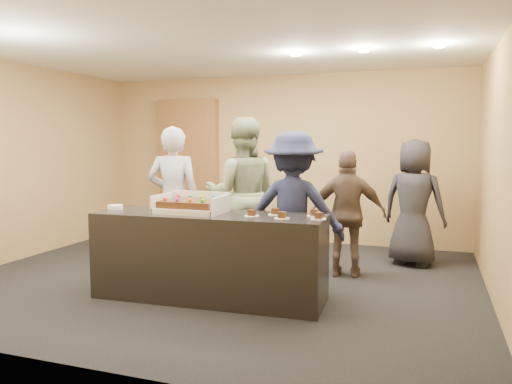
# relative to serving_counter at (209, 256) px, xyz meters

# --- Properties ---
(room) EXTENTS (6.04, 6.00, 2.70)m
(room) POSITION_rel_serving_counter_xyz_m (-0.21, 0.73, 0.90)
(room) COLOR black
(room) RESTS_ON ground
(serving_counter) EXTENTS (2.43, 0.82, 0.90)m
(serving_counter) POSITION_rel_serving_counter_xyz_m (0.00, 0.00, 0.00)
(serving_counter) COLOR black
(serving_counter) RESTS_ON floor
(storage_cabinet) EXTENTS (1.07, 0.15, 2.35)m
(storage_cabinet) POSITION_rel_serving_counter_xyz_m (-1.83, 3.14, 0.72)
(storage_cabinet) COLOR brown
(storage_cabinet) RESTS_ON floor
(cake_box) EXTENTS (0.69, 0.48, 0.20)m
(cake_box) POSITION_rel_serving_counter_xyz_m (-0.21, 0.03, 0.50)
(cake_box) COLOR white
(cake_box) RESTS_ON serving_counter
(sheet_cake) EXTENTS (0.59, 0.41, 0.11)m
(sheet_cake) POSITION_rel_serving_counter_xyz_m (-0.21, 0.00, 0.55)
(sheet_cake) COLOR #3A1C0D
(sheet_cake) RESTS_ON cake_box
(plate_stack) EXTENTS (0.17, 0.17, 0.04)m
(plate_stack) POSITION_rel_serving_counter_xyz_m (-1.13, -0.01, 0.47)
(plate_stack) COLOR white
(plate_stack) RESTS_ON serving_counter
(slice_a) EXTENTS (0.15, 0.15, 0.07)m
(slice_a) POSITION_rel_serving_counter_xyz_m (0.48, -0.03, 0.47)
(slice_a) COLOR white
(slice_a) RESTS_ON serving_counter
(slice_b) EXTENTS (0.15, 0.15, 0.07)m
(slice_b) POSITION_rel_serving_counter_xyz_m (0.67, 0.15, 0.47)
(slice_b) COLOR white
(slice_b) RESTS_ON serving_counter
(slice_c) EXTENTS (0.15, 0.15, 0.07)m
(slice_c) POSITION_rel_serving_counter_xyz_m (0.81, -0.07, 0.47)
(slice_c) COLOR white
(slice_c) RESTS_ON serving_counter
(slice_d) EXTENTS (0.15, 0.15, 0.07)m
(slice_d) POSITION_rel_serving_counter_xyz_m (1.07, 0.18, 0.47)
(slice_d) COLOR white
(slice_d) RESTS_ON serving_counter
(slice_e) EXTENTS (0.15, 0.15, 0.07)m
(slice_e) POSITION_rel_serving_counter_xyz_m (1.15, 0.01, 0.47)
(slice_e) COLOR white
(slice_e) RESTS_ON serving_counter
(person_server_grey) EXTENTS (0.74, 0.57, 1.82)m
(person_server_grey) POSITION_rel_serving_counter_xyz_m (-0.88, 0.87, 0.46)
(person_server_grey) COLOR #ABABB1
(person_server_grey) RESTS_ON floor
(person_sage_man) EXTENTS (1.14, 1.02, 1.94)m
(person_sage_man) POSITION_rel_serving_counter_xyz_m (-0.10, 1.23, 0.52)
(person_sage_man) COLOR gray
(person_sage_man) RESTS_ON floor
(person_navy_man) EXTENTS (1.20, 0.79, 1.75)m
(person_navy_man) POSITION_rel_serving_counter_xyz_m (0.72, 0.65, 0.42)
(person_navy_man) COLOR #1D2344
(person_navy_man) RESTS_ON floor
(person_brown_extra) EXTENTS (0.93, 0.47, 1.54)m
(person_brown_extra) POSITION_rel_serving_counter_xyz_m (1.22, 1.36, 0.32)
(person_brown_extra) COLOR brown
(person_brown_extra) RESTS_ON floor
(person_dark_suit) EXTENTS (0.93, 0.73, 1.67)m
(person_dark_suit) POSITION_rel_serving_counter_xyz_m (1.95, 2.20, 0.39)
(person_dark_suit) COLOR #25242A
(person_dark_suit) RESTS_ON floor
(ceiling_spotlights) EXTENTS (1.72, 0.12, 0.03)m
(ceiling_spotlights) POSITION_rel_serving_counter_xyz_m (1.39, 1.23, 2.22)
(ceiling_spotlights) COLOR #FFEAC6
(ceiling_spotlights) RESTS_ON ceiling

